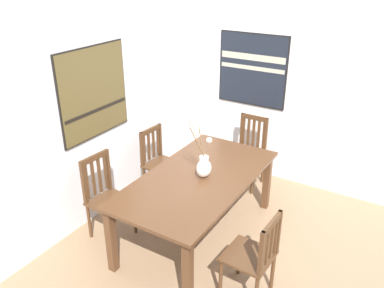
{
  "coord_description": "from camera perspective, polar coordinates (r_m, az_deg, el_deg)",
  "views": [
    {
      "loc": [
        -3.14,
        -1.34,
        2.88
      ],
      "look_at": [
        0.09,
        0.64,
        1.11
      ],
      "focal_mm": 36.9,
      "sensor_mm": 36.0,
      "label": 1
    }
  ],
  "objects": [
    {
      "name": "ground_plane",
      "position": [
        4.48,
        6.61,
        -15.47
      ],
      "size": [
        6.4,
        6.4,
        0.03
      ],
      "primitive_type": "cube",
      "color": "#8E7051"
    },
    {
      "name": "wall_back",
      "position": [
        4.73,
        -13.38,
        5.5
      ],
      "size": [
        6.4,
        0.12,
        2.7
      ],
      "primitive_type": "cube",
      "color": "silver",
      "rests_on": "ground_plane"
    },
    {
      "name": "wall_side",
      "position": [
        5.4,
        15.92,
        7.62
      ],
      "size": [
        0.12,
        6.4,
        2.7
      ],
      "primitive_type": "cube",
      "color": "silver",
      "rests_on": "ground_plane"
    },
    {
      "name": "dining_table",
      "position": [
        4.3,
        0.88,
        -5.83
      ],
      "size": [
        2.02,
        1.06,
        0.77
      ],
      "color": "#51331E",
      "rests_on": "ground_plane"
    },
    {
      "name": "centerpiece_vase",
      "position": [
        4.2,
        1.74,
        -3.22
      ],
      "size": [
        0.29,
        0.28,
        0.68
      ],
      "color": "silver",
      "rests_on": "dining_table"
    },
    {
      "name": "chair_0",
      "position": [
        3.72,
        9.02,
        -15.6
      ],
      "size": [
        0.44,
        0.44,
        0.9
      ],
      "color": "#4C301C",
      "rests_on": "ground_plane"
    },
    {
      "name": "chair_1",
      "position": [
        4.53,
        -12.32,
        -7.39
      ],
      "size": [
        0.45,
        0.45,
        0.97
      ],
      "color": "#4C301C",
      "rests_on": "ground_plane"
    },
    {
      "name": "chair_2",
      "position": [
        5.21,
        -4.74,
        -2.49
      ],
      "size": [
        0.45,
        0.45,
        0.92
      ],
      "color": "#4C301C",
      "rests_on": "ground_plane"
    },
    {
      "name": "chair_3",
      "position": [
        5.49,
        8.22,
        -0.9
      ],
      "size": [
        0.42,
        0.42,
        0.97
      ],
      "color": "#4C301C",
      "rests_on": "ground_plane"
    },
    {
      "name": "painting_on_back_wall",
      "position": [
        4.55,
        -14.02,
        7.25
      ],
      "size": [
        1.01,
        0.05,
        1.02
      ],
      "color": "black"
    },
    {
      "name": "painting_on_side_wall",
      "position": [
        5.51,
        8.74,
        10.56
      ],
      "size": [
        0.05,
        0.98,
        0.99
      ],
      "color": "black"
    }
  ]
}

